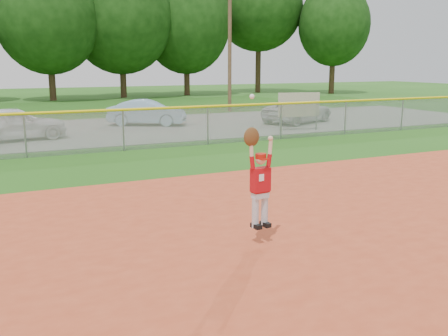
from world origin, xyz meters
The scene contains 11 objects.
ground centered at (0.00, 0.00, 0.00)m, with size 120.00×120.00×0.00m, color #205212.
clay_infield centered at (0.00, -3.00, 0.02)m, with size 24.00×16.00×0.04m, color #AF3D1F.
parking_strip centered at (0.00, 16.00, 0.01)m, with size 44.00×10.00×0.03m, color slate.
car_white_a centered at (-3.52, 14.16, 0.73)m, with size 1.65×4.10×1.40m, color white.
car_blue centered at (2.89, 16.87, 0.67)m, with size 1.36×3.90×1.29m, color #85ACC7.
car_white_b centered at (10.54, 14.60, 0.64)m, with size 2.02×4.39×1.22m, color silver.
sponsor_sign centered at (8.77, 11.88, 1.19)m, with size 1.98×0.50×1.80m.
outfield_fence centered at (0.00, 10.00, 0.88)m, with size 40.06×0.10×1.55m.
power_lines centered at (1.00, 22.00, 4.68)m, with size 19.40×0.24×9.00m.
tree_line centered at (0.96, 37.90, 7.53)m, with size 62.37×13.00×14.43m.
ballplayer centered at (-0.18, -0.53, 1.21)m, with size 0.59×0.27×2.33m.
Camera 1 is at (-4.24, -7.86, 3.16)m, focal length 40.00 mm.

